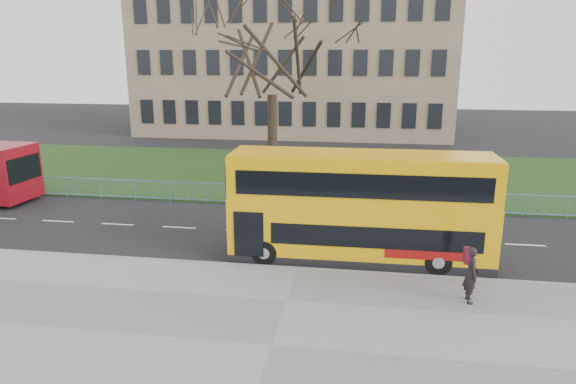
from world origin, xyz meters
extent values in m
plane|color=black|center=(0.00, 0.00, 0.00)|extent=(120.00, 120.00, 0.00)
cube|color=slate|center=(0.00, -6.75, 0.06)|extent=(80.00, 10.50, 0.12)
cube|color=gray|center=(0.00, -1.55, 0.07)|extent=(80.00, 0.20, 0.14)
cube|color=#1F3A15|center=(0.00, 14.30, 0.04)|extent=(80.00, 15.40, 0.08)
cube|color=#826B52|center=(-5.00, 35.00, 7.00)|extent=(30.00, 15.00, 14.00)
cube|color=#F4AF0A|center=(2.17, -0.06, 1.24)|extent=(9.75, 2.39, 1.81)
cube|color=#F4AF0A|center=(2.17, -0.06, 2.30)|extent=(9.75, 2.39, 0.31)
cube|color=#F4AF0A|center=(2.17, -0.06, 3.27)|extent=(9.70, 2.35, 1.62)
cube|color=black|center=(2.73, -1.22, 1.31)|extent=(7.51, 0.10, 0.79)
cube|color=black|center=(2.18, -1.21, 3.19)|extent=(8.95, 0.11, 0.88)
cylinder|color=black|center=(-1.30, -1.13, 0.48)|extent=(0.97, 0.27, 0.96)
cylinder|color=black|center=(5.00, -1.08, 0.48)|extent=(0.97, 0.27, 0.96)
imported|color=black|center=(5.67, -3.34, 1.03)|extent=(0.47, 0.69, 1.82)
camera|label=1|loc=(2.26, -18.71, 7.59)|focal=32.00mm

